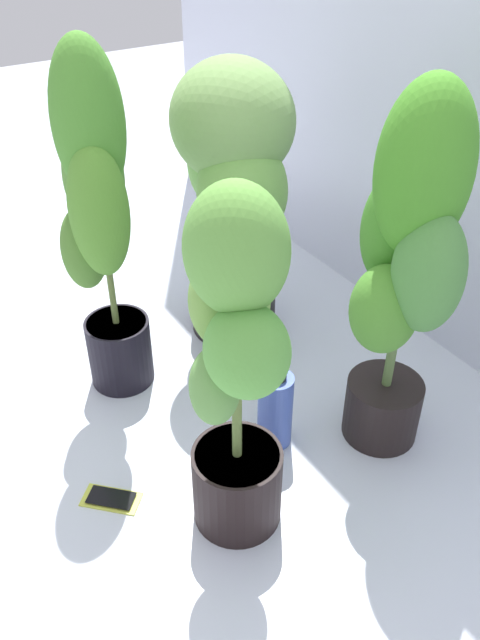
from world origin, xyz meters
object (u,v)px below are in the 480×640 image
Objects in this scene: nutrient_bottle at (275,409)px; potted_plant_front_left at (98,214)px; potted_plant_front_right at (236,364)px; cell_phone at (111,499)px; potted_plant_back_left at (234,178)px; potted_plant_back_right at (407,260)px.

potted_plant_front_left is at bearing -151.45° from nutrient_bottle.
potted_plant_front_right is 5.68× the size of cell_phone.
potted_plant_back_left is 0.88× the size of potted_plant_front_left.
potted_plant_front_right is at bearing -87.52° from potted_plant_back_right.
nutrient_bottle is (-0.15, 0.22, -0.36)m from potted_plant_front_right.
potted_plant_back_right is 1.12× the size of potted_plant_front_right.
potted_plant_front_left reaches higher than potted_plant_back_left.
cell_phone is 0.63× the size of nutrient_bottle.
potted_plant_back_right is 0.53m from nutrient_bottle.
potted_plant_front_right is at bearing -54.88° from nutrient_bottle.
potted_plant_front_right is (0.02, -0.47, -0.09)m from potted_plant_back_right.
potted_plant_back_right reaches higher than potted_plant_back_left.
potted_plant_back_left is 0.68m from nutrient_bottle.
nutrient_bottle is at bearing 125.12° from potted_plant_front_right.
potted_plant_back_left is at bearing 148.62° from potted_plant_front_right.
nutrient_bottle reaches higher than cell_phone.
potted_plant_back_left is at bearing -173.30° from potted_plant_back_right.
nutrient_bottle is (0.46, 0.25, -0.44)m from potted_plant_front_left.
nutrient_bottle is at bearing -51.49° from cell_phone.
potted_plant_back_right is (0.63, 0.07, 0.02)m from potted_plant_back_left.
potted_plant_front_right reaches higher than nutrient_bottle.
potted_plant_back_left is 0.76m from potted_plant_front_right.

